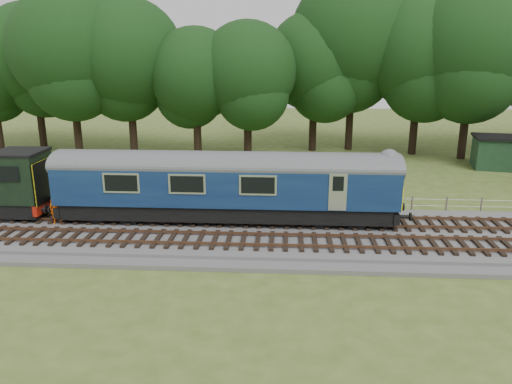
{
  "coord_description": "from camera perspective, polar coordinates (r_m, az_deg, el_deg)",
  "views": [
    {
      "loc": [
        -1.48,
        -24.14,
        9.29
      ],
      "look_at": [
        -3.05,
        1.4,
        2.0
      ],
      "focal_mm": 35.0,
      "sensor_mm": 36.0,
      "label": 1
    }
  ],
  "objects": [
    {
      "name": "ground",
      "position": [
        25.91,
        6.58,
        -5.22
      ],
      "size": [
        120.0,
        120.0,
        0.0
      ],
      "primitive_type": "plane",
      "color": "#475720",
      "rests_on": "ground"
    },
    {
      "name": "ballast",
      "position": [
        25.84,
        6.6,
        -4.86
      ],
      "size": [
        70.0,
        7.0,
        0.35
      ],
      "primitive_type": "cube",
      "color": "#4C4C4F",
      "rests_on": "ground"
    },
    {
      "name": "worker",
      "position": [
        28.48,
        -21.86,
        -1.6
      ],
      "size": [
        0.75,
        0.57,
        1.87
      ],
      "primitive_type": "imported",
      "rotation": [
        0.0,
        0.0,
        0.19
      ],
      "color": "#FE610D",
      "rests_on": "ballast"
    },
    {
      "name": "fence",
      "position": [
        30.14,
        6.16,
        -2.14
      ],
      "size": [
        64.0,
        0.12,
        1.0
      ],
      "primitive_type": null,
      "color": "#6B6054",
      "rests_on": "ground"
    },
    {
      "name": "shed",
      "position": [
        44.99,
        25.52,
        4.17
      ],
      "size": [
        3.74,
        3.74,
        2.64
      ],
      "rotation": [
        0.0,
        0.0,
        -0.17
      ],
      "color": "#17331E",
      "rests_on": "ground"
    },
    {
      "name": "tree_line",
      "position": [
        47.09,
        5.26,
        4.45
      ],
      "size": [
        70.0,
        8.0,
        18.0
      ],
      "primitive_type": null,
      "color": "black",
      "rests_on": "ground"
    },
    {
      "name": "track_north",
      "position": [
        27.08,
        6.47,
        -3.34
      ],
      "size": [
        67.2,
        2.4,
        0.21
      ],
      "color": "black",
      "rests_on": "ballast"
    },
    {
      "name": "track_south",
      "position": [
        24.27,
        6.8,
        -5.67
      ],
      "size": [
        67.2,
        2.4,
        0.21
      ],
      "color": "black",
      "rests_on": "ballast"
    },
    {
      "name": "dmu_railcar",
      "position": [
        26.59,
        -3.47,
        1.31
      ],
      "size": [
        18.05,
        2.86,
        3.88
      ],
      "color": "black",
      "rests_on": "ground"
    }
  ]
}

